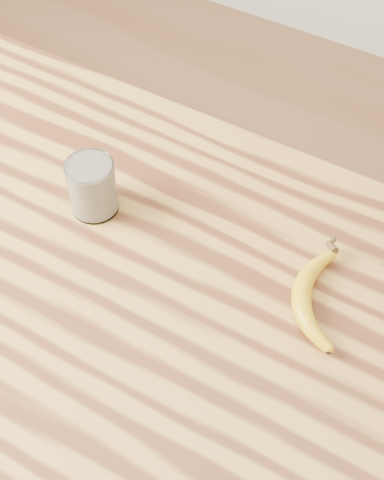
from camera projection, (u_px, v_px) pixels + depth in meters
The scene contains 4 objects.
room at pixel (25, 7), 0.71m from camera, with size 4.04×4.04×2.70m.
table at pixel (90, 302), 1.17m from camera, with size 1.20×0.80×0.90m.
smoothie_glass at pixel (92, 186), 1.10m from camera, with size 0.08×0.08×0.10m.
banana at pixel (301, 296), 1.01m from camera, with size 0.09×0.25×0.03m, color gold, non-canonical shape.
Camera 1 is at (0.48, -0.46, 1.76)m, focal length 50.00 mm.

